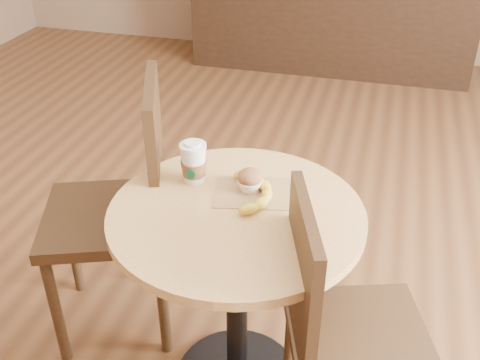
{
  "coord_description": "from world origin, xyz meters",
  "views": [
    {
      "loc": [
        0.47,
        -1.4,
        1.69
      ],
      "look_at": [
        0.11,
        -0.07,
        0.83
      ],
      "focal_mm": 42.0,
      "sensor_mm": 36.0,
      "label": 1
    }
  ],
  "objects_px": {
    "chair_left": "(124,204)",
    "cafe_table": "(237,263)",
    "banana": "(251,192)",
    "coffee_cup": "(194,164)",
    "chair_right": "(339,327)",
    "muffin": "(250,180)"
  },
  "relations": [
    {
      "from": "cafe_table",
      "to": "chair_left",
      "type": "distance_m",
      "value": 0.52
    },
    {
      "from": "cafe_table",
      "to": "banana",
      "type": "bearing_deg",
      "value": 70.84
    },
    {
      "from": "coffee_cup",
      "to": "chair_right",
      "type": "bearing_deg",
      "value": -31.34
    },
    {
      "from": "banana",
      "to": "chair_left",
      "type": "bearing_deg",
      "value": 150.86
    },
    {
      "from": "chair_left",
      "to": "cafe_table",
      "type": "bearing_deg",
      "value": 45.83
    },
    {
      "from": "chair_right",
      "to": "muffin",
      "type": "distance_m",
      "value": 0.5
    },
    {
      "from": "cafe_table",
      "to": "muffin",
      "type": "xyz_separation_m",
      "value": [
        0.01,
        0.11,
        0.24
      ]
    },
    {
      "from": "muffin",
      "to": "banana",
      "type": "distance_m",
      "value": 0.04
    },
    {
      "from": "chair_left",
      "to": "banana",
      "type": "relative_size",
      "value": 4.31
    },
    {
      "from": "cafe_table",
      "to": "chair_right",
      "type": "relative_size",
      "value": 0.84
    },
    {
      "from": "chair_left",
      "to": "chair_right",
      "type": "relative_size",
      "value": 1.12
    },
    {
      "from": "muffin",
      "to": "cafe_table",
      "type": "bearing_deg",
      "value": -95.71
    },
    {
      "from": "cafe_table",
      "to": "banana",
      "type": "distance_m",
      "value": 0.23
    },
    {
      "from": "chair_right",
      "to": "chair_left",
      "type": "bearing_deg",
      "value": 49.49
    },
    {
      "from": "coffee_cup",
      "to": "muffin",
      "type": "bearing_deg",
      "value": -7.87
    },
    {
      "from": "chair_left",
      "to": "banana",
      "type": "bearing_deg",
      "value": 54.57
    },
    {
      "from": "cafe_table",
      "to": "coffee_cup",
      "type": "relative_size",
      "value": 5.43
    },
    {
      "from": "chair_right",
      "to": "banana",
      "type": "xyz_separation_m",
      "value": [
        -0.31,
        0.2,
        0.27
      ]
    },
    {
      "from": "banana",
      "to": "chair_right",
      "type": "bearing_deg",
      "value": -48.02
    },
    {
      "from": "cafe_table",
      "to": "banana",
      "type": "relative_size",
      "value": 3.22
    },
    {
      "from": "chair_right",
      "to": "coffee_cup",
      "type": "height_order",
      "value": "chair_right"
    },
    {
      "from": "banana",
      "to": "coffee_cup",
      "type": "bearing_deg",
      "value": 151.9
    }
  ]
}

